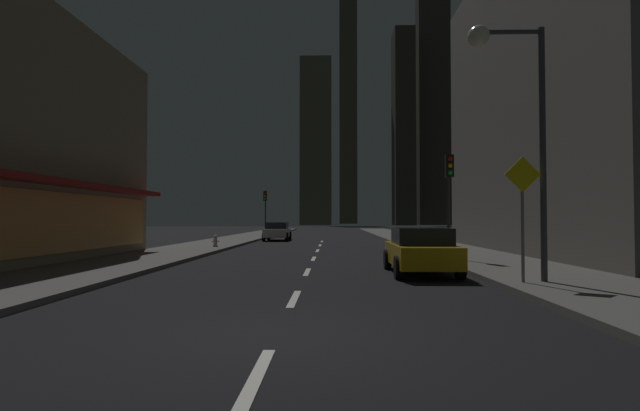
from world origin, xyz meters
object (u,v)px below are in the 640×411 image
object	(u,v)px
car_parked_near	(421,250)
car_parked_far	(277,231)
traffic_light_near_right	(449,182)
pedestrian_crossing_sign	(523,208)
traffic_light_far_left	(265,203)
street_lamp_right	(510,89)
fire_hydrant_far_left	(215,241)

from	to	relation	value
car_parked_near	car_parked_far	world-z (taller)	same
traffic_light_near_right	pedestrian_crossing_sign	bearing A→B (deg)	-89.21
traffic_light_far_left	street_lamp_right	distance (m)	34.30
fire_hydrant_far_left	street_lamp_right	distance (m)	19.36
car_parked_far	traffic_light_far_left	distance (m)	7.33
car_parked_far	pedestrian_crossing_sign	distance (m)	27.63
car_parked_near	traffic_light_far_left	xyz separation A→B (m)	(-9.10, 29.61, 2.45)
car_parked_near	traffic_light_near_right	xyz separation A→B (m)	(1.90, 4.15, 2.45)
street_lamp_right	car_parked_near	bearing A→B (deg)	121.80
car_parked_far	fire_hydrant_far_left	world-z (taller)	car_parked_far
car_parked_near	traffic_light_near_right	distance (m)	5.18
fire_hydrant_far_left	traffic_light_far_left	world-z (taller)	traffic_light_far_left
traffic_light_near_right	traffic_light_far_left	size ratio (longest dim) A/B	1.00
car_parked_far	traffic_light_far_left	bearing A→B (deg)	105.97
traffic_light_near_right	pedestrian_crossing_sign	world-z (taller)	traffic_light_near_right
car_parked_far	pedestrian_crossing_sign	xyz separation A→B (m)	(9.20, -26.03, 1.28)
car_parked_near	street_lamp_right	size ratio (longest dim) A/B	0.64
car_parked_near	street_lamp_right	world-z (taller)	street_lamp_right
traffic_light_far_left	fire_hydrant_far_left	bearing A→B (deg)	-91.31
car_parked_far	pedestrian_crossing_sign	world-z (taller)	pedestrian_crossing_sign
traffic_light_far_left	street_lamp_right	bearing A→B (deg)	-71.48
pedestrian_crossing_sign	car_parked_near	bearing A→B (deg)	123.17
fire_hydrant_far_left	traffic_light_far_left	xyz separation A→B (m)	(0.40, 17.43, 2.74)
car_parked_near	pedestrian_crossing_sign	size ratio (longest dim) A/B	1.34
fire_hydrant_far_left	pedestrian_crossing_sign	world-z (taller)	pedestrian_crossing_sign
traffic_light_far_left	pedestrian_crossing_sign	distance (m)	34.52
traffic_light_far_left	pedestrian_crossing_sign	xyz separation A→B (m)	(11.10, -32.67, -1.18)
car_parked_near	pedestrian_crossing_sign	xyz separation A→B (m)	(2.00, -3.06, 1.28)
car_parked_far	pedestrian_crossing_sign	size ratio (longest dim) A/B	1.34
car_parked_near	traffic_light_far_left	distance (m)	31.07
fire_hydrant_far_left	pedestrian_crossing_sign	distance (m)	19.15
traffic_light_near_right	fire_hydrant_far_left	bearing A→B (deg)	144.86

